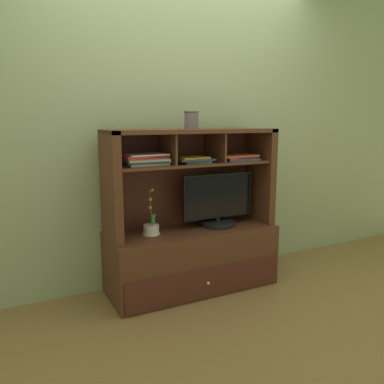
# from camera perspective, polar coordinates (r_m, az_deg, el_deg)

# --- Properties ---
(floor_plane) EXTENTS (6.00, 6.00, 0.02)m
(floor_plane) POSITION_cam_1_polar(r_m,az_deg,el_deg) (3.25, 0.00, -13.94)
(floor_plane) COLOR brown
(floor_plane) RESTS_ON ground
(back_wall) EXTENTS (6.00, 0.02, 2.80)m
(back_wall) POSITION_cam_1_polar(r_m,az_deg,el_deg) (3.21, -2.32, 11.65)
(back_wall) COLOR #909F72
(back_wall) RESTS_ON ground
(media_console) EXTENTS (1.34, 0.54, 1.27)m
(media_console) POSITION_cam_1_polar(r_m,az_deg,el_deg) (3.11, -0.05, -7.24)
(media_console) COLOR #4C2918
(media_console) RESTS_ON ground
(tv_monitor) EXTENTS (0.62, 0.27, 0.43)m
(tv_monitor) POSITION_cam_1_polar(r_m,az_deg,el_deg) (3.12, 3.86, -1.79)
(tv_monitor) COLOR black
(tv_monitor) RESTS_ON media_console
(potted_orchid) EXTENTS (0.13, 0.13, 0.35)m
(potted_orchid) POSITION_cam_1_polar(r_m,az_deg,el_deg) (2.94, -6.02, -5.34)
(potted_orchid) COLOR beige
(potted_orchid) RESTS_ON media_console
(magazine_stack_left) EXTENTS (0.32, 0.25, 0.05)m
(magazine_stack_left) POSITION_cam_1_polar(r_m,az_deg,el_deg) (3.15, 6.62, 5.11)
(magazine_stack_left) COLOR #3B384C
(magazine_stack_left) RESTS_ON media_console
(magazine_stack_centre) EXTENTS (0.35, 0.26, 0.08)m
(magazine_stack_centre) POSITION_cam_1_polar(r_m,az_deg,el_deg) (2.79, -6.90, 4.77)
(magazine_stack_centre) COLOR beige
(magazine_stack_centre) RESTS_ON media_console
(magazine_stack_right) EXTENTS (0.29, 0.26, 0.05)m
(magazine_stack_right) POSITION_cam_1_polar(r_m,az_deg,el_deg) (2.95, 0.10, 4.77)
(magazine_stack_right) COLOR #2E3F3F
(magazine_stack_right) RESTS_ON media_console
(ceramic_vase) EXTENTS (0.11, 0.11, 0.14)m
(ceramic_vase) POSITION_cam_1_polar(r_m,az_deg,el_deg) (2.97, -0.09, 10.62)
(ceramic_vase) COLOR #5F5255
(ceramic_vase) RESTS_ON media_console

